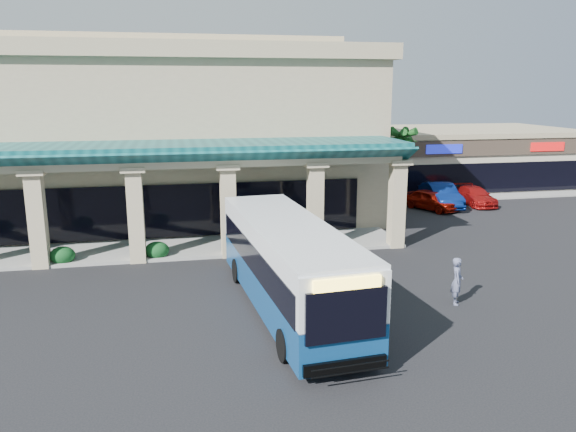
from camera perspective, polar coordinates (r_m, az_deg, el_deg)
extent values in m
plane|color=black|center=(24.52, 2.30, -7.17)|extent=(110.00, 110.00, 0.00)
imported|color=slate|center=(23.31, 16.79, -6.33)|extent=(0.70, 0.82, 1.90)
imported|color=#911005|center=(40.82, 14.30, 1.60)|extent=(3.26, 4.48, 1.42)
imported|color=#071B57|center=(42.02, 15.24, 2.07)|extent=(2.45, 5.41, 1.72)
imported|color=#9C100F|center=(43.54, 18.46, 1.95)|extent=(2.02, 4.58, 1.31)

